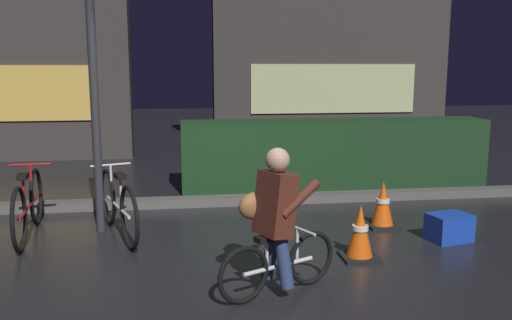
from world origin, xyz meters
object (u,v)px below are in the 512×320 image
Objects in this scene: traffic_cone_far at (383,205)px; cyclist at (275,221)px; parked_bike_left_mid at (28,206)px; blue_crate at (449,227)px; street_post at (95,105)px; parked_bike_center_left at (118,205)px; traffic_cone_near at (360,233)px.

traffic_cone_far is 0.44× the size of cyclist.
blue_crate is at bearing -104.44° from parked_bike_left_mid.
parked_bike_center_left is (0.23, -0.23, -1.11)m from street_post.
traffic_cone_far is at bearing -97.18° from parked_bike_left_mid.
street_post reaches higher than parked_bike_left_mid.
traffic_cone_far is 0.82m from blue_crate.
blue_crate is at bearing -49.05° from traffic_cone_far.
blue_crate is (1.15, 0.40, -0.11)m from traffic_cone_near.
cyclist is (1.48, -1.79, 0.27)m from parked_bike_center_left.
parked_bike_left_mid is 3.64m from traffic_cone_near.
street_post is 2.77m from cyclist.
blue_crate is at bearing -13.18° from street_post.
blue_crate is 2.46m from cyclist.
blue_crate is (3.61, -0.67, -0.21)m from parked_bike_center_left.
cyclist is at bearing -152.47° from blue_crate.
traffic_cone_far is (3.08, -0.06, -0.09)m from parked_bike_center_left.
street_post is 5.30× the size of traffic_cone_far.
cyclist is (-1.61, -1.73, 0.36)m from traffic_cone_far.
traffic_cone_far is at bearing -110.63° from parked_bike_center_left.
blue_crate is 0.35× the size of cyclist.
street_post is 1.35m from parked_bike_left_mid.
parked_bike_left_mid is at bearing 64.76° from parked_bike_center_left.
street_post is 2.35× the size of cyclist.
traffic_cone_near reaches higher than blue_crate.
cyclist is at bearing -132.99° from traffic_cone_far.
parked_bike_center_left is at bearing -100.67° from parked_bike_left_mid.
cyclist is (2.46, -1.89, 0.27)m from parked_bike_left_mid.
cyclist is (-2.14, -1.11, 0.48)m from blue_crate.
street_post is at bearing 103.92° from cyclist.
traffic_cone_far is at bearing 58.38° from traffic_cone_near.
parked_bike_left_mid is (-0.76, -0.13, -1.11)m from street_post.
parked_bike_left_mid is 3.10× the size of traffic_cone_far.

